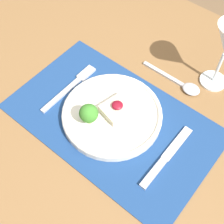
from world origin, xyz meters
name	(u,v)px	position (x,y,z in m)	size (l,w,h in m)	color
ground_plane	(112,211)	(0.00, 0.00, 0.00)	(8.00, 8.00, 0.00)	brown
dining_table	(112,139)	(0.00, 0.00, 0.66)	(1.25, 1.03, 0.75)	brown
placemat	(113,120)	(0.00, 0.00, 0.75)	(0.50, 0.30, 0.00)	navy
dinner_plate	(111,114)	(-0.01, 0.00, 0.77)	(0.24, 0.24, 0.07)	silver
fork	(73,85)	(-0.15, 0.01, 0.76)	(0.02, 0.19, 0.01)	#B2B2B7
knife	(164,160)	(0.16, -0.01, 0.76)	(0.02, 0.19, 0.01)	#B2B2B7
spoon	(184,85)	(0.08, 0.20, 0.76)	(0.17, 0.04, 0.01)	#B2B2B7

